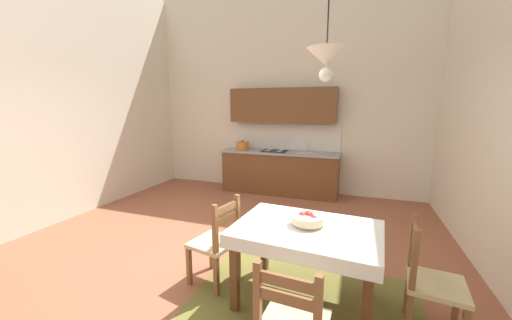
# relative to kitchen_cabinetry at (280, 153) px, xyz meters

# --- Properties ---
(ground_plane) EXTENTS (6.38, 6.93, 0.10)m
(ground_plane) POSITION_rel_kitchen_cabinetry_xyz_m (-0.00, -2.89, -0.91)
(ground_plane) COLOR #99563D
(wall_back) EXTENTS (6.38, 0.12, 4.22)m
(wall_back) POSITION_rel_kitchen_cabinetry_xyz_m (-0.00, 0.33, 1.25)
(wall_back) COLOR silver
(wall_back) RESTS_ON ground_plane
(wall_left) EXTENTS (0.12, 6.93, 4.22)m
(wall_left) POSITION_rel_kitchen_cabinetry_xyz_m (-2.95, -2.89, 1.25)
(wall_left) COLOR silver
(wall_left) RESTS_ON ground_plane
(area_rug) EXTENTS (2.10, 1.60, 0.01)m
(area_rug) POSITION_rel_kitchen_cabinetry_xyz_m (1.14, -3.47, -0.85)
(area_rug) COLOR olive
(area_rug) RESTS_ON ground_plane
(kitchen_cabinetry) EXTENTS (2.44, 0.63, 2.20)m
(kitchen_cabinetry) POSITION_rel_kitchen_cabinetry_xyz_m (0.00, 0.00, 0.00)
(kitchen_cabinetry) COLOR brown
(kitchen_cabinetry) RESTS_ON ground_plane
(dining_table) EXTENTS (1.35, 0.99, 0.75)m
(dining_table) POSITION_rel_kitchen_cabinetry_xyz_m (1.14, -3.37, -0.24)
(dining_table) COLOR brown
(dining_table) RESTS_ON ground_plane
(dining_chair_window_side) EXTENTS (0.47, 0.47, 0.93)m
(dining_chair_window_side) POSITION_rel_kitchen_cabinetry_xyz_m (2.14, -3.40, -0.41)
(dining_chair_window_side) COLOR #D1BC89
(dining_chair_window_side) RESTS_ON ground_plane
(dining_chair_tv_side) EXTENTS (0.50, 0.50, 0.93)m
(dining_chair_tv_side) POSITION_rel_kitchen_cabinetry_xyz_m (0.22, -3.37, -0.41)
(dining_chair_tv_side) COLOR #D1BC89
(dining_chair_tv_side) RESTS_ON ground_plane
(fruit_bowl) EXTENTS (0.30, 0.30, 0.12)m
(fruit_bowl) POSITION_rel_kitchen_cabinetry_xyz_m (1.14, -3.33, -0.04)
(fruit_bowl) COLOR beige
(fruit_bowl) RESTS_ON dining_table
(pendant_lamp) EXTENTS (0.32, 0.32, 0.81)m
(pendant_lamp) POSITION_rel_kitchen_cabinetry_xyz_m (1.25, -3.37, 1.35)
(pendant_lamp) COLOR black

